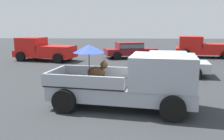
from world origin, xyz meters
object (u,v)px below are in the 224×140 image
Objects in this scene: pickup_truck_main at (134,81)px; pickup_truck_far at (202,47)px; parked_sedan_near at (130,49)px; pickup_truck_red at (43,49)px; parked_sedan_far at (169,62)px.

pickup_truck_main is 1.05× the size of pickup_truck_far.
pickup_truck_main is at bearing -106.07° from parked_sedan_near.
pickup_truck_red is 1.12× the size of parked_sedan_far.
pickup_truck_main is 6.24m from parked_sedan_far.
pickup_truck_red is 13.40m from pickup_truck_far.
pickup_truck_far is (6.53, 13.57, -0.08)m from pickup_truck_main.
pickup_truck_main is 15.06m from pickup_truck_far.
parked_sedan_far is (2.24, 5.82, -0.22)m from pickup_truck_main.
pickup_truck_main reaches higher than pickup_truck_red.
pickup_truck_far is at bearing 74.86° from pickup_truck_main.
parked_sedan_near is at bearing 115.06° from parked_sedan_far.
pickup_truck_far is 1.11× the size of parked_sedan_far.
pickup_truck_main is 1.17× the size of parked_sedan_far.
parked_sedan_near is (-6.26, -0.63, -0.13)m from pickup_truck_far.
pickup_truck_main is 1.04× the size of pickup_truck_red.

